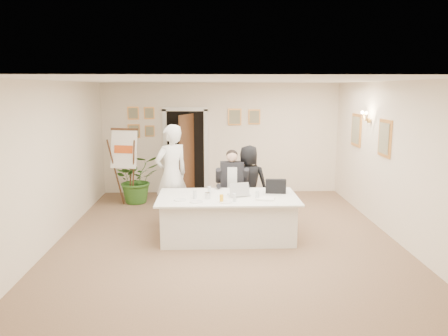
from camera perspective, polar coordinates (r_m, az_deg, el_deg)
floor at (r=8.06m, az=0.29°, el=-8.97°), size 7.00×7.00×0.00m
ceiling at (r=7.60m, az=0.31°, el=11.36°), size 6.00×7.00×0.02m
wall_back at (r=11.17m, az=-0.41°, el=3.88°), size 6.00×0.10×2.80m
wall_front at (r=4.30m, az=2.16°, el=-6.88°), size 6.00×0.10×2.80m
wall_left at (r=8.16m, az=-21.26°, el=0.71°), size 0.10×7.00×2.80m
wall_right at (r=8.38m, az=21.27°, el=0.95°), size 0.10×7.00×2.80m
doorway at (r=11.05m, az=-4.97°, el=1.90°), size 1.14×0.86×2.20m
pictures_back_wall at (r=11.10m, az=-4.57°, el=6.14°), size 3.40×0.06×0.80m
pictures_right_wall at (r=9.43m, az=18.40°, el=4.26°), size 0.06×2.20×0.80m
wall_sconce at (r=9.37m, az=18.12°, el=6.40°), size 0.20×0.30×0.24m
conference_table at (r=7.89m, az=0.47°, el=-6.40°), size 2.48×1.33×0.78m
seated_man at (r=8.75m, az=1.05°, el=-2.34°), size 0.71×0.75×1.48m
flip_chart at (r=10.21m, az=-12.61°, el=-0.36°), size 0.63×0.45×1.75m
standing_man at (r=8.66m, az=-6.86°, el=-0.87°), size 0.86×0.81×1.98m
standing_woman at (r=8.92m, az=3.23°, el=-1.93°), size 0.83×0.63×1.54m
potted_palm at (r=10.45m, az=-11.29°, el=-1.41°), size 1.30×1.24×1.14m
laptop at (r=7.82m, az=1.96°, el=-2.60°), size 0.45×0.46×0.28m
laptop_bag at (r=8.03m, az=6.78°, el=-2.39°), size 0.38×0.14×0.26m
paper_stack at (r=7.58m, az=5.41°, el=-4.03°), size 0.36×0.29×0.03m
plate_left at (r=7.55m, az=-5.79°, el=-4.16°), size 0.24×0.24×0.01m
plate_mid at (r=7.40m, az=-3.65°, el=-4.42°), size 0.28×0.28×0.01m
plate_near at (r=7.36m, az=0.21°, el=-4.49°), size 0.26×0.26×0.01m
glass_a at (r=7.62m, az=-3.83°, el=-3.49°), size 0.08×0.08×0.14m
glass_b at (r=7.41m, az=1.40°, el=-3.89°), size 0.07×0.07×0.14m
glass_c at (r=7.59m, az=4.38°, el=-3.56°), size 0.08×0.08×0.14m
glass_d at (r=7.94m, az=-1.94°, el=-2.90°), size 0.07×0.07×0.14m
oj_glass at (r=7.37m, az=-0.32°, el=-4.00°), size 0.08×0.08×0.13m
steel_jug at (r=7.60m, az=-2.13°, el=-3.64°), size 0.10×0.10×0.11m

